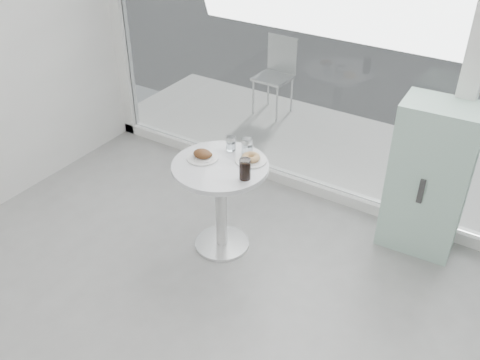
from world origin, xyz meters
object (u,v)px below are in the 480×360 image
Objects in this scene: mint_cabinet at (429,179)px; water_tumbler_b at (247,148)px; patio_chair at (277,71)px; cola_glass at (245,169)px; main_table at (221,189)px; plate_donut at (251,159)px; water_tumbler_a at (231,144)px; plate_fritter at (203,155)px.

mint_cabinet reaches higher than water_tumbler_b.
mint_cabinet reaches higher than patio_chair.
cola_glass is at bearing -63.00° from patio_chair.
main_table is 4.92× the size of cola_glass.
main_table is at bearing -135.87° from plate_donut.
main_table is 6.60× the size of water_tumbler_a.
water_tumbler_a is (0.75, -2.10, 0.28)m from patio_chair.
mint_cabinet is 5.28× the size of plate_donut.
mint_cabinet is at bearing 41.71° from cola_glass.
patio_chair is 2.41m from plate_fritter.
mint_cabinet is at bearing 26.02° from water_tumbler_a.
patio_chair is at bearing 114.13° from plate_donut.
mint_cabinet reaches higher than plate_donut.
water_tumbler_a reaches higher than plate_donut.
patio_chair is at bearing 105.53° from plate_fritter.
water_tumbler_a is 0.41m from cola_glass.
patio_chair is 3.73× the size of plate_donut.
water_tumbler_a is 0.75× the size of cola_glass.
patio_chair reaches higher than plate_donut.
cola_glass is at bearing -141.19° from mint_cabinet.
plate_donut reaches higher than main_table.
mint_cabinet is at bearing -31.09° from patio_chair.
patio_chair is 2.24m from water_tumbler_a.
patio_chair is 5.57× the size of cola_glass.
water_tumbler_b reaches higher than water_tumbler_a.
patio_chair reaches higher than water_tumbler_a.
plate_donut is 0.11m from water_tumbler_b.
mint_cabinet is 2.55m from patio_chair.
patio_chair is at bearing 113.11° from water_tumbler_b.
plate_fritter is 1.79× the size of water_tumbler_b.
plate_fritter is (-1.47, -0.88, 0.18)m from mint_cabinet.
cola_glass reaches higher than water_tumbler_a.
water_tumbler_a is 0.88× the size of water_tumbler_b.
plate_donut is at bearing 26.42° from plate_fritter.
cola_glass is (0.09, -0.22, 0.05)m from plate_donut.
plate_fritter is 0.24m from water_tumbler_a.
mint_cabinet is 1.36m from plate_donut.
main_table is 3.29× the size of plate_donut.
main_table is 0.88× the size of patio_chair.
mint_cabinet is 10.59× the size of water_tumbler_a.
plate_fritter is at bearing -71.35° from patio_chair.
mint_cabinet is 1.72m from plate_fritter.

